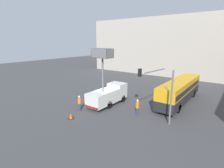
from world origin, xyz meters
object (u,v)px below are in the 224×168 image
Objects in this scene: traffic_cone_near_truck at (71,116)px; traffic_light_pole at (159,85)px; road_worker_near_truck at (79,103)px; road_worker_directing at (137,107)px; city_bus at (180,89)px; utility_truck at (108,94)px.

traffic_light_pole is at bearing 35.01° from traffic_cone_near_truck.
road_worker_directing is at bearing -101.03° from road_worker_near_truck.
road_worker_near_truck is 7.16m from road_worker_directing.
road_worker_near_truck is (-9.11, -10.46, -0.93)m from city_bus.
utility_truck is at bearing 84.89° from traffic_cone_near_truck.
city_bus reaches higher than traffic_cone_near_truck.
traffic_light_pole reaches higher than city_bus.
road_worker_near_truck is at bearing -112.97° from utility_truck.
city_bus is at bearing 57.77° from traffic_cone_near_truck.
utility_truck is 10.06m from city_bus.
traffic_light_pole is at bearing -171.41° from city_bus.
utility_truck is 4.01× the size of road_worker_directing.
utility_truck is 1.32× the size of traffic_light_pole.
city_bus reaches higher than road_worker_near_truck.
traffic_cone_near_truck is (-0.54, -6.08, -1.26)m from utility_truck.
city_bus is 7.60m from traffic_light_pole.
city_bus is 15.18m from traffic_cone_near_truck.
road_worker_near_truck is at bearing 149.64° from city_bus.
traffic_cone_near_truck is at bearing 158.45° from city_bus.
traffic_light_pole is 10.18m from traffic_cone_near_truck.
city_bus reaches higher than road_worker_directing.
utility_truck reaches higher than traffic_cone_near_truck.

